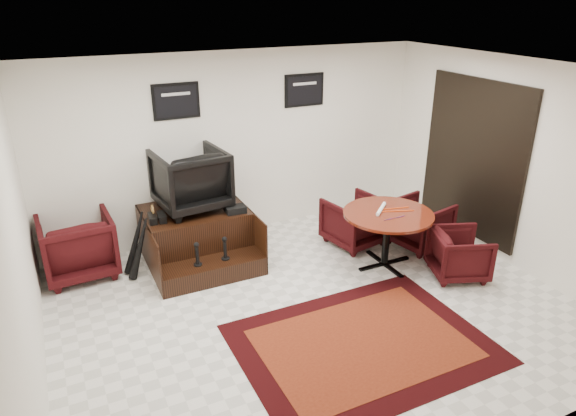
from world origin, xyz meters
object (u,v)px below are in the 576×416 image
object	(u,v)px
shine_chair	(190,177)
table_chair_corner	(460,252)
armchair_side	(77,243)
table_chair_window	(420,221)
table_chair_back	(355,219)
meeting_table	(388,219)
shine_podium	(198,237)

from	to	relation	value
shine_chair	table_chair_corner	distance (m)	3.78
armchair_side	table_chair_window	world-z (taller)	armchair_side
table_chair_back	table_chair_corner	size ratio (longest dim) A/B	1.13
table_chair_window	table_chair_corner	xyz separation A→B (m)	(-0.11, -0.96, -0.04)
meeting_table	table_chair_corner	distance (m)	1.03
table_chair_back	shine_podium	bearing A→B (deg)	-23.44
table_chair_back	table_chair_corner	xyz separation A→B (m)	(0.73, -1.43, -0.05)
table_chair_window	table_chair_corner	size ratio (longest dim) A/B	1.10
shine_chair	table_chair_window	bearing A→B (deg)	153.77
shine_podium	table_chair_corner	distance (m)	3.60
armchair_side	table_chair_back	distance (m)	3.92
shine_chair	shine_podium	bearing A→B (deg)	84.05
armchair_side	table_chair_back	bearing A→B (deg)	165.20
table_chair_back	shine_chair	bearing A→B (deg)	-26.90
table_chair_window	table_chair_corner	bearing A→B (deg)	161.83
shine_podium	meeting_table	distance (m)	2.67
shine_podium	table_chair_back	size ratio (longest dim) A/B	1.84
meeting_table	table_chair_window	distance (m)	0.92
shine_chair	meeting_table	world-z (taller)	shine_chair
shine_podium	shine_chair	size ratio (longest dim) A/B	1.58
meeting_table	table_chair_corner	size ratio (longest dim) A/B	1.72
table_chair_window	shine_chair	bearing A→B (deg)	57.87
shine_podium	table_chair_window	xyz separation A→B (m)	(3.12, -1.01, 0.05)
shine_podium	armchair_side	world-z (taller)	armchair_side
shine_podium	armchair_side	distance (m)	1.59
meeting_table	table_chair_window	xyz separation A→B (m)	(0.82, 0.30, -0.31)
table_chair_window	table_chair_corner	distance (m)	0.97
shine_podium	table_chair_back	bearing A→B (deg)	-13.20
meeting_table	table_chair_window	bearing A→B (deg)	19.85
shine_chair	table_chair_corner	xyz separation A→B (m)	(3.01, -2.11, -0.85)
meeting_table	shine_podium	bearing A→B (deg)	150.51
table_chair_back	meeting_table	bearing A→B (deg)	81.47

